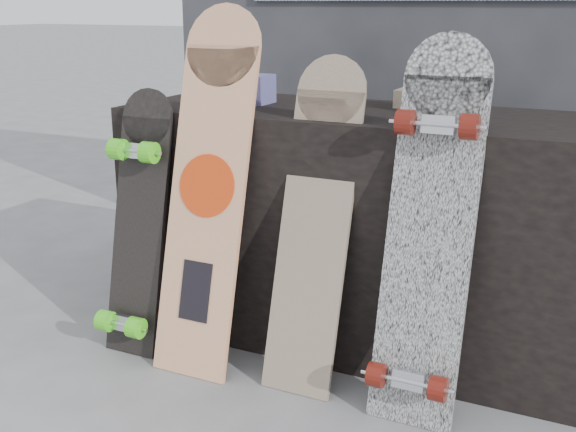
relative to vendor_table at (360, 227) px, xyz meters
The scene contains 10 objects.
ground 0.64m from the vendor_table, 90.00° to the right, with size 60.00×60.00×0.00m, color slate.
vendor_table is the anchor object (origin of this frame).
booth 1.10m from the vendor_table, 90.00° to the left, with size 2.40×0.22×2.20m.
merch_box_purple 0.63m from the vendor_table, behind, with size 0.18×0.12×0.10m, color navy.
merch_box_small 0.52m from the vendor_table, 22.90° to the left, with size 0.14×0.14×0.12m, color navy.
merch_box_flat 0.49m from the vendor_table, 41.11° to the left, with size 0.22×0.10×0.06m, color #D1B78C.
longboard_geisha 0.56m from the vendor_table, 135.80° to the right, with size 0.26×0.32×1.15m.
longboard_celtic 0.35m from the vendor_table, 94.05° to the right, with size 0.22×0.30×1.00m.
longboard_cascadia 0.52m from the vendor_table, 47.36° to the right, with size 0.24×0.33×1.07m.
skateboard_dark 0.76m from the vendor_table, 147.68° to the right, with size 0.19×0.27×0.88m.
Camera 1 is at (0.81, -1.74, 1.14)m, focal length 45.00 mm.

